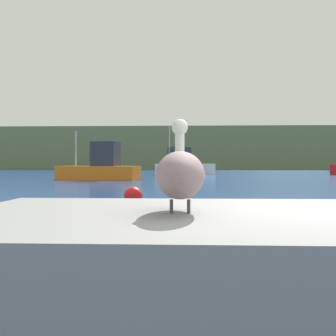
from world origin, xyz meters
TOP-DOWN VIEW (x-y plane):
  - ground_plane at (0.00, 0.00)m, footprint 260.00×260.00m
  - hillside_backdrop at (0.00, 78.68)m, footprint 140.00×11.05m
  - pier_dock at (-1.39, -0.31)m, footprint 3.96×2.73m
  - pelican at (-1.39, -0.29)m, footprint 0.45×1.31m
  - fishing_boat_orange at (-7.60, 25.30)m, footprint 6.22×3.10m
  - fishing_boat_white at (-1.57, 37.72)m, footprint 6.28×4.50m
  - mooring_buoy at (-2.87, 7.80)m, footprint 0.54×0.54m

SIDE VIEW (x-z plane):
  - ground_plane at x=0.00m, z-range 0.00..0.00m
  - mooring_buoy at x=-2.87m, z-range 0.00..0.54m
  - pier_dock at x=-1.39m, z-range 0.00..0.81m
  - fishing_boat_orange at x=-7.60m, z-range -0.91..2.68m
  - fishing_boat_white at x=-1.57m, z-range -1.55..3.47m
  - pelican at x=-1.39m, z-range 0.73..1.57m
  - hillside_backdrop at x=0.00m, z-range 0.00..8.33m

